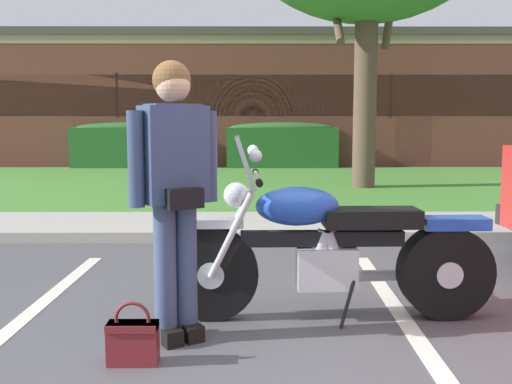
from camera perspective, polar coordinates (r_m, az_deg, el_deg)
name	(u,v)px	position (r m, az deg, el deg)	size (l,w,h in m)	color
ground_plane	(293,355)	(3.62, 3.57, -15.16)	(140.00, 140.00, 0.00)	#4C4C51
curb_strip	(274,236)	(6.67, 1.72, -4.21)	(60.00, 0.20, 0.12)	#ADA89E
concrete_walk	(272,224)	(7.51, 1.49, -3.08)	(60.00, 1.50, 0.08)	#ADA89E
grass_lawn	(264,184)	(12.05, 0.81, 0.74)	(60.00, 7.67, 0.06)	#478433
stall_stripe_1	(419,341)	(3.93, 15.24, -13.49)	(0.12, 4.40, 0.01)	silver
motorcycle	(341,248)	(4.12, 8.07, -5.32)	(2.24, 0.82, 1.26)	black
rider_person	(175,181)	(3.64, -7.75, 1.08)	(0.50, 0.40, 1.70)	black
handbag	(133,339)	(3.50, -11.63, -13.51)	(0.28, 0.13, 0.36)	maroon
hedge_left	(132,145)	(16.27, -11.74, 4.44)	(3.06, 0.90, 1.24)	#286028
hedge_center_left	(282,144)	(15.96, 2.48, 4.53)	(2.90, 0.90, 1.24)	#286028
brick_building	(254,103)	(21.06, -0.21, 8.49)	(21.70, 9.89, 3.74)	brown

